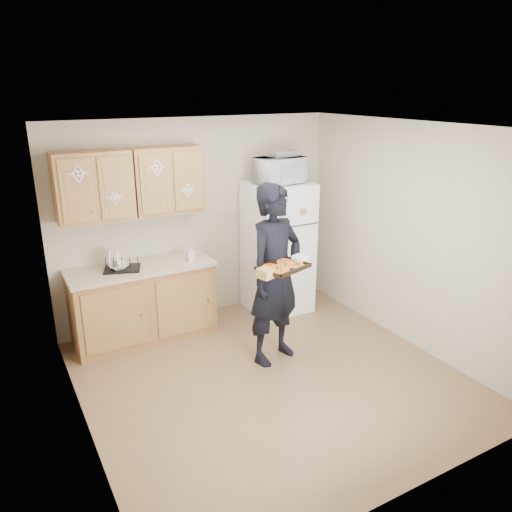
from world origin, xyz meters
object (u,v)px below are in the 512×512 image
object	(u,v)px
refrigerator	(278,248)
person	(275,275)
baking_tray	(283,267)
dish_rack	(122,263)
microwave	(280,170)

from	to	relation	value
refrigerator	person	size ratio (longest dim) A/B	0.88
baking_tray	dish_rack	size ratio (longest dim) A/B	1.20
baking_tray	dish_rack	bearing A→B (deg)	113.75
dish_rack	refrigerator	bearing A→B (deg)	-1.05
refrigerator	person	xyz separation A→B (m)	(-0.70, -1.09, 0.12)
person	dish_rack	distance (m)	1.73
refrigerator	dish_rack	world-z (taller)	refrigerator
person	baking_tray	xyz separation A→B (m)	(-0.09, -0.29, 0.19)
baking_tray	microwave	size ratio (longest dim) A/B	0.80
refrigerator	person	distance (m)	1.30
refrigerator	dish_rack	size ratio (longest dim) A/B	4.40
person	baking_tray	bearing A→B (deg)	-123.95
refrigerator	microwave	world-z (taller)	microwave
person	microwave	bearing A→B (deg)	39.90
person	microwave	xyz separation A→B (m)	(0.68, 1.04, 0.89)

